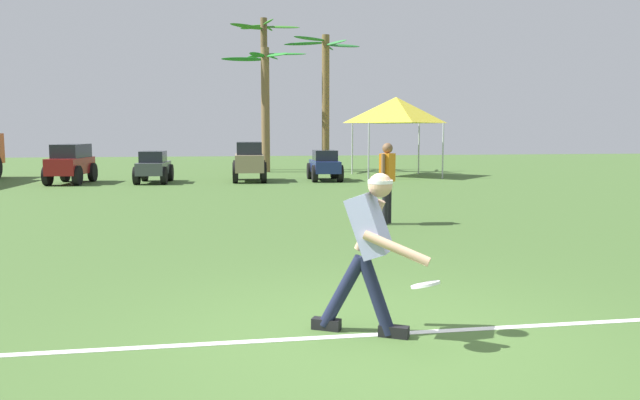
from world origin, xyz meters
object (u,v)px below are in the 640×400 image
teammate_near_sideline (387,175)px  event_tent (396,110)px  palm_tree_far_left (265,99)px  parked_car_slot_d (325,165)px  palm_tree_left_of_centre (264,81)px  parked_car_slot_a (71,162)px  parked_car_slot_b (154,166)px  palm_tree_right_of_centre (325,92)px  frisbee_in_flight (425,285)px  parked_car_slot_c (249,160)px  frisbee_thrower (369,245)px

teammate_near_sideline → event_tent: 13.04m
teammate_near_sideline → palm_tree_far_left: size_ratio=0.29×
teammate_near_sideline → palm_tree_far_left: bearing=94.1°
parked_car_slot_d → palm_tree_left_of_centre: 7.63m
parked_car_slot_a → event_tent: bearing=7.2°
parked_car_slot_b → palm_tree_right_of_centre: bearing=34.6°
frisbee_in_flight → palm_tree_far_left: (0.39, 22.55, 2.65)m
parked_car_slot_a → palm_tree_left_of_centre: bearing=42.3°
parked_car_slot_a → frisbee_in_flight: bearing=-69.4°
parked_car_slot_b → parked_car_slot_c: 3.31m
parked_car_slot_a → palm_tree_right_of_centre: (9.60, 4.52, 2.76)m
parked_car_slot_a → parked_car_slot_c: bearing=-0.3°
parked_car_slot_c → parked_car_slot_d: size_ratio=1.07×
parked_car_slot_d → palm_tree_left_of_centre: size_ratio=0.32×
parked_car_slot_d → palm_tree_right_of_centre: bearing=80.0°
parked_car_slot_c → event_tent: size_ratio=0.77×
parked_car_slot_b → frisbee_thrower: bearing=-78.4°
parked_car_slot_d → palm_tree_far_left: size_ratio=0.42×
parked_car_slot_c → event_tent: event_tent is taller
frisbee_thrower → parked_car_slot_a: (-6.27, 17.20, -0.08)m
parked_car_slot_d → event_tent: event_tent is taller
palm_tree_far_left → parked_car_slot_c: bearing=-101.0°
palm_tree_far_left → event_tent: (4.87, -3.42, -0.59)m
frisbee_thrower → palm_tree_far_left: palm_tree_far_left is taller
palm_tree_far_left → palm_tree_right_of_centre: palm_tree_right_of_centre is taller
frisbee_in_flight → teammate_near_sideline: bearing=77.2°
palm_tree_right_of_centre → frisbee_thrower: bearing=-98.7°
frisbee_thrower → parked_car_slot_b: 17.36m
frisbee_in_flight → parked_car_slot_b: bearing=102.5°
parked_car_slot_b → event_tent: 9.51m
palm_tree_right_of_centre → event_tent: palm_tree_right_of_centre is taller
palm_tree_left_of_centre → frisbee_thrower: bearing=-92.0°
parked_car_slot_c → palm_tree_left_of_centre: 7.35m
teammate_near_sideline → parked_car_slot_b: (-5.40, 10.69, -0.38)m
palm_tree_right_of_centre → palm_tree_far_left: bearing=171.2°
palm_tree_left_of_centre → palm_tree_right_of_centre: palm_tree_left_of_centre is taller
parked_car_slot_a → teammate_near_sideline: bearing=-53.1°
frisbee_thrower → palm_tree_left_of_centre: bearing=88.0°
parked_car_slot_c → palm_tree_left_of_centre: palm_tree_left_of_centre is taller
palm_tree_far_left → palm_tree_left_of_centre: 1.76m
teammate_near_sideline → parked_car_slot_b: bearing=116.8°
palm_tree_left_of_centre → palm_tree_right_of_centre: 3.20m
palm_tree_far_left → palm_tree_right_of_centre: 2.61m
frisbee_in_flight → parked_car_slot_b: parked_car_slot_b is taller
parked_car_slot_a → palm_tree_far_left: size_ratio=0.46×
frisbee_thrower → parked_car_slot_d: 17.25m
frisbee_thrower → palm_tree_far_left: bearing=88.0°
teammate_near_sideline → parked_car_slot_d: teammate_near_sideline is taller
parked_car_slot_c → parked_car_slot_d: 2.72m
teammate_near_sideline → palm_tree_far_left: (-1.13, 15.80, 2.25)m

